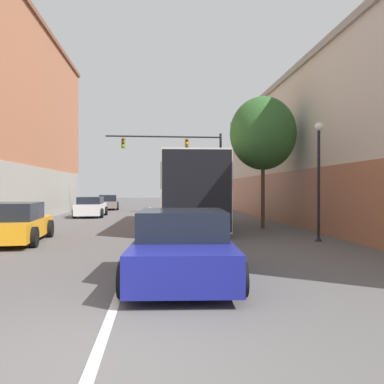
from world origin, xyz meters
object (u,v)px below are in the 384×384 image
(bus, at_px, (189,189))
(street_lamp, at_px, (319,174))
(parked_car_left_near, at_px, (108,202))
(parked_car_left_mid, at_px, (14,224))
(traffic_signal_gantry, at_px, (186,154))
(parked_car_left_far, at_px, (91,207))
(hatchback_foreground, at_px, (182,247))
(street_tree_near, at_px, (263,134))

(bus, distance_m, street_lamp, 7.30)
(parked_car_left_near, xyz_separation_m, parked_car_left_mid, (-0.44, -21.58, 0.02))
(parked_car_left_mid, bearing_deg, traffic_signal_gantry, -29.91)
(parked_car_left_far, bearing_deg, traffic_signal_gantry, -66.58)
(parked_car_left_mid, height_order, street_lamp, street_lamp)
(hatchback_foreground, xyz_separation_m, street_lamp, (5.19, 5.12, 1.72))
(hatchback_foreground, relative_size, parked_car_left_near, 0.93)
(hatchback_foreground, bearing_deg, bus, -2.13)
(traffic_signal_gantry, xyz_separation_m, street_lamp, (3.49, -16.11, -2.17))
(parked_car_left_far, distance_m, street_lamp, 16.61)
(parked_car_left_far, height_order, traffic_signal_gantry, traffic_signal_gantry)
(traffic_signal_gantry, xyz_separation_m, street_tree_near, (2.77, -11.57, -0.06))
(bus, height_order, parked_car_left_mid, bus)
(hatchback_foreground, bearing_deg, street_lamp, -41.84)
(parked_car_left_near, xyz_separation_m, parked_car_left_far, (0.05, -9.21, 0.00))
(parked_car_left_far, bearing_deg, bus, -140.34)
(parked_car_left_near, distance_m, traffic_signal_gantry, 9.90)
(bus, relative_size, hatchback_foreground, 2.67)
(hatchback_foreground, relative_size, parked_car_left_far, 0.98)
(parked_car_left_mid, height_order, traffic_signal_gantry, traffic_signal_gantry)
(bus, xyz_separation_m, parked_car_left_mid, (-6.57, -5.39, -1.23))
(hatchback_foreground, relative_size, street_tree_near, 0.66)
(traffic_signal_gantry, distance_m, street_lamp, 16.62)
(traffic_signal_gantry, bearing_deg, parked_car_left_far, -155.19)
(bus, height_order, street_tree_near, street_tree_near)
(bus, xyz_separation_m, parked_car_left_far, (-6.08, 6.98, -1.24))
(parked_car_left_near, bearing_deg, street_lamp, -161.46)
(hatchback_foreground, bearing_deg, parked_car_left_near, 13.96)
(parked_car_left_far, xyz_separation_m, traffic_signal_gantry, (6.67, 3.09, 3.91))
(bus, relative_size, parked_car_left_mid, 2.49)
(parked_car_left_far, bearing_deg, parked_car_left_mid, 176.32)
(hatchback_foreground, distance_m, traffic_signal_gantry, 21.65)
(bus, xyz_separation_m, hatchback_foreground, (-1.12, -11.16, -1.22))
(parked_car_left_mid, bearing_deg, parked_car_left_near, -6.21)
(traffic_signal_gantry, height_order, street_lamp, traffic_signal_gantry)
(hatchback_foreground, height_order, parked_car_left_near, hatchback_foreground)
(street_tree_near, bearing_deg, parked_car_left_far, 138.06)
(hatchback_foreground, xyz_separation_m, parked_car_left_mid, (-5.46, 5.77, -0.00))
(bus, distance_m, traffic_signal_gantry, 10.43)
(traffic_signal_gantry, relative_size, street_lamp, 2.11)
(street_lamp, bearing_deg, parked_car_left_mid, 176.49)
(parked_car_left_far, xyz_separation_m, street_tree_near, (9.45, -8.49, 3.85))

